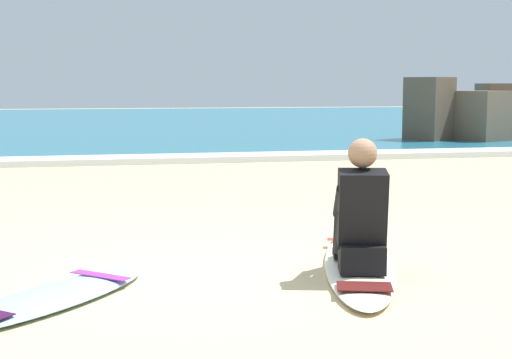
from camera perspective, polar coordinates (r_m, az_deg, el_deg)
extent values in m
plane|color=#CCB584|center=(5.68, -3.08, -7.06)|extent=(80.00, 80.00, 0.00)
cube|color=teal|center=(27.42, -10.32, 4.27)|extent=(80.00, 28.00, 0.10)
cube|color=white|center=(13.76, -8.47, 1.52)|extent=(80.00, 0.90, 0.11)
ellipsoid|color=#EFE5C6|center=(5.87, 7.78, -6.30)|extent=(1.25, 2.57, 0.07)
cube|color=red|center=(6.55, 7.50, -4.53)|extent=(0.49, 0.24, 0.01)
cube|color=#4A1311|center=(5.07, 8.20, -8.01)|extent=(0.42, 0.34, 0.01)
cube|color=black|center=(5.42, 8.01, -5.89)|extent=(0.37, 0.33, 0.20)
cylinder|color=black|center=(5.56, 6.81, -3.96)|extent=(0.24, 0.43, 0.43)
cylinder|color=black|center=(5.77, 6.48, -3.86)|extent=(0.18, 0.28, 0.42)
cube|color=black|center=(5.87, 6.35, -5.60)|extent=(0.15, 0.24, 0.05)
cylinder|color=black|center=(5.58, 8.86, -3.96)|extent=(0.24, 0.43, 0.43)
cylinder|color=black|center=(5.79, 8.75, -3.86)|extent=(0.18, 0.28, 0.42)
cube|color=black|center=(5.90, 8.68, -5.59)|extent=(0.15, 0.24, 0.05)
cube|color=black|center=(5.39, 8.03, -2.17)|extent=(0.40, 0.37, 0.57)
sphere|color=#A37556|center=(5.37, 8.07, 1.99)|extent=(0.21, 0.21, 0.21)
cylinder|color=black|center=(5.52, 6.42, -1.66)|extent=(0.18, 0.41, 0.31)
cylinder|color=black|center=(5.55, 9.30, -1.67)|extent=(0.18, 0.41, 0.31)
ellipsoid|color=#9ED1E5|center=(5.09, -15.38, -8.60)|extent=(1.56, 1.65, 0.07)
cube|color=purple|center=(5.42, -11.69, -7.10)|extent=(0.42, 0.39, 0.01)
cube|color=brown|center=(18.69, 16.25, 4.55)|extent=(1.70, 1.91, 1.25)
cube|color=brown|center=(20.58, 18.06, 4.94)|extent=(1.40, 1.84, 1.42)
cube|color=brown|center=(18.25, 12.97, 5.09)|extent=(1.20, 1.21, 1.57)
cube|color=brown|center=(19.85, 17.26, 4.37)|extent=(1.66, 1.42, 1.06)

